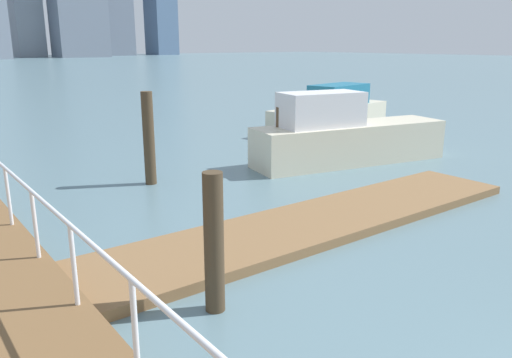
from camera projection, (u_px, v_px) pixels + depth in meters
name	position (u px, v px, depth m)	size (l,w,h in m)	color
ground_plane	(44.00, 142.00, 18.69)	(300.00, 300.00, 0.00)	slate
floating_dock	(312.00, 224.00, 10.01)	(10.56, 2.00, 0.18)	olive
boardwalk_railing	(50.00, 221.00, 6.77)	(0.06, 23.40, 1.08)	white
dock_piling_0	(149.00, 139.00, 12.89)	(0.29, 0.29, 2.39)	#473826
dock_piling_2	(281.00, 137.00, 14.83)	(0.33, 0.33, 1.76)	brown
dock_piling_5	(214.00, 243.00, 6.71)	(0.27, 0.27, 1.95)	#473826
moored_boat_1	(344.00, 137.00, 15.27)	(6.35, 2.69, 2.19)	beige
moored_boat_2	(332.00, 113.00, 21.18)	(6.49, 2.82, 1.88)	beige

